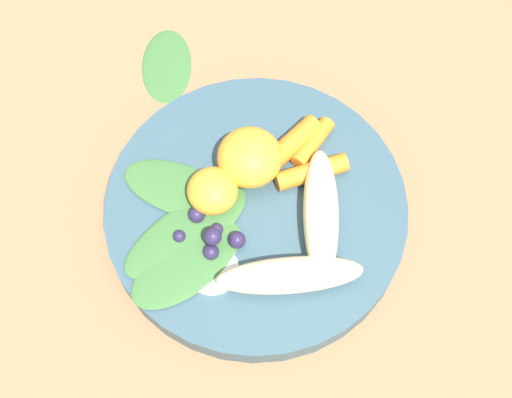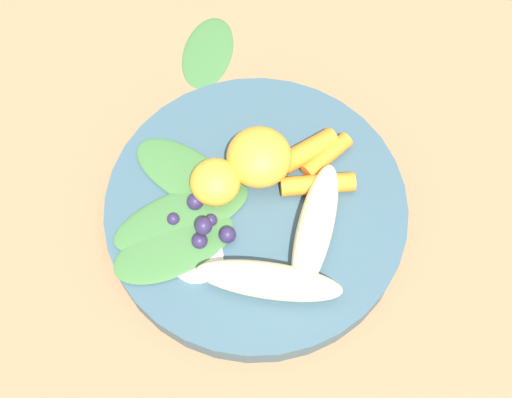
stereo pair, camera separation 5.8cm
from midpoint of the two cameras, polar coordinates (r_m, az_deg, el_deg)
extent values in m
plane|color=#99704C|center=(0.61, 2.70, -1.71)|extent=(2.40, 2.40, 0.00)
cylinder|color=#385666|center=(0.60, 2.75, -1.22)|extent=(0.26, 0.26, 0.03)
ellipsoid|color=beige|center=(0.57, 7.80, -2.57)|extent=(0.07, 0.12, 0.03)
ellipsoid|color=beige|center=(0.55, 4.09, -7.03)|extent=(0.12, 0.08, 0.03)
ellipsoid|color=#F4A833|center=(0.58, -0.53, 1.10)|extent=(0.04, 0.04, 0.03)
ellipsoid|color=#F4A833|center=(0.58, 3.08, 3.17)|extent=(0.06, 0.06, 0.04)
cylinder|color=orange|center=(0.59, 7.88, 0.91)|extent=(0.06, 0.05, 0.02)
cylinder|color=orange|center=(0.61, 8.55, 3.25)|extent=(0.02, 0.05, 0.01)
cylinder|color=orange|center=(0.60, 7.03, 3.66)|extent=(0.04, 0.06, 0.02)
sphere|color=#2D234C|center=(0.57, -1.58, -2.63)|extent=(0.01, 0.01, 0.01)
sphere|color=#2D234C|center=(0.57, 0.14, -2.99)|extent=(0.01, 0.01, 0.01)
sphere|color=#2D234C|center=(0.57, -1.62, -2.75)|extent=(0.01, 0.01, 0.01)
sphere|color=#2D234C|center=(0.58, -0.87, -2.06)|extent=(0.01, 0.01, 0.01)
sphere|color=#2D234C|center=(0.57, -1.77, -3.77)|extent=(0.01, 0.01, 0.01)
sphere|color=#2D234C|center=(0.57, -1.40, -2.36)|extent=(0.01, 0.01, 0.01)
sphere|color=#2D234C|center=(0.58, -2.21, -0.53)|extent=(0.01, 0.01, 0.01)
sphere|color=#2D234C|center=(0.56, -1.41, -2.55)|extent=(0.01, 0.01, 0.01)
sphere|color=#2D234C|center=(0.58, -3.98, -1.95)|extent=(0.01, 0.01, 0.01)
cylinder|color=white|center=(0.57, -1.98, -5.19)|extent=(0.04, 0.04, 0.00)
ellipsoid|color=#3D7038|center=(0.60, -3.14, 1.86)|extent=(0.10, 0.05, 0.00)
ellipsoid|color=#3D7038|center=(0.58, -3.30, -1.68)|extent=(0.10, 0.13, 0.00)
ellipsoid|color=#3D7038|center=(0.57, -3.87, -4.23)|extent=(0.09, 0.12, 0.00)
ellipsoid|color=#3D7038|center=(0.70, -1.59, 11.83)|extent=(0.08, 0.10, 0.01)
camera|label=1|loc=(0.03, -87.12, 6.08)|focal=48.73mm
camera|label=2|loc=(0.03, 92.88, -6.08)|focal=48.73mm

